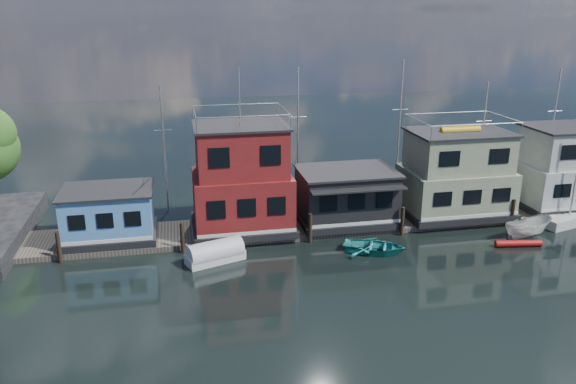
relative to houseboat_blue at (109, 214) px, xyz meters
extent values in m
plane|color=black|center=(18.00, -12.00, -2.21)|extent=(160.00, 160.00, 0.00)
cube|color=#595147|center=(18.00, 0.00, -2.01)|extent=(48.00, 5.00, 0.40)
cube|color=black|center=(0.00, 0.00, -1.56)|extent=(6.40, 4.90, 0.50)
cube|color=#5693DA|center=(0.00, 0.00, 0.19)|extent=(6.00, 4.50, 3.00)
cube|color=black|center=(0.00, 0.00, 1.77)|extent=(6.30, 4.80, 0.16)
cube|color=black|center=(9.50, 0.00, -1.56)|extent=(7.40, 5.90, 0.50)
cube|color=maroon|center=(9.50, 0.00, 0.57)|extent=(7.00, 5.50, 3.74)
cube|color=maroon|center=(9.50, 0.00, 4.17)|extent=(6.30, 4.95, 3.46)
cube|color=black|center=(9.50, 0.00, 5.97)|extent=(6.65, 5.23, 0.16)
cylinder|color=silver|center=(9.50, 0.00, 8.05)|extent=(0.08, 0.08, 4.00)
cube|color=black|center=(17.50, 0.00, -1.56)|extent=(7.40, 5.40, 0.50)
cube|color=black|center=(17.50, 0.00, 0.39)|extent=(7.00, 5.00, 3.40)
cube|color=black|center=(17.50, 0.00, 2.17)|extent=(7.30, 5.30, 0.16)
cube|color=black|center=(17.50, -2.80, 1.58)|extent=(7.00, 1.20, 0.12)
cube|color=black|center=(26.50, 0.00, -1.56)|extent=(8.40, 5.90, 0.50)
cube|color=gray|center=(26.50, 0.00, 0.25)|extent=(8.00, 5.50, 3.12)
cube|color=gray|center=(26.50, 0.00, 3.25)|extent=(7.20, 4.95, 2.88)
cube|color=black|center=(26.50, 0.00, 4.77)|extent=(7.60, 5.23, 0.16)
cylinder|color=#F3AB18|center=(26.50, 0.00, 4.94)|extent=(3.20, 0.56, 0.56)
cube|color=black|center=(36.50, 0.00, -1.56)|extent=(8.40, 5.90, 0.50)
cube|color=silver|center=(36.50, 0.00, 0.25)|extent=(8.00, 5.50, 3.12)
cube|color=silver|center=(36.50, 0.00, 3.25)|extent=(7.20, 4.95, 2.88)
cube|color=black|center=(36.50, 0.00, 4.77)|extent=(7.60, 5.23, 0.16)
cylinder|color=#2D2116|center=(-3.00, -2.80, -1.11)|extent=(0.28, 0.28, 2.20)
cylinder|color=#2D2116|center=(5.00, -2.80, -1.11)|extent=(0.28, 0.28, 2.20)
cylinder|color=#2D2116|center=(14.00, -2.80, -1.11)|extent=(0.28, 0.28, 2.20)
cylinder|color=#2D2116|center=(21.00, -2.80, -1.11)|extent=(0.28, 0.28, 2.20)
cylinder|color=#2D2116|center=(30.00, -2.80, -1.11)|extent=(0.28, 0.28, 2.20)
cylinder|color=silver|center=(4.00, 6.00, 3.04)|extent=(0.16, 0.16, 10.50)
cylinder|color=silver|center=(4.00, 6.00, 4.62)|extent=(1.40, 0.06, 0.06)
cylinder|color=silver|center=(15.00, 6.00, 3.54)|extent=(0.16, 0.16, 11.50)
cylinder|color=silver|center=(15.00, 6.00, 5.27)|extent=(1.40, 0.06, 0.06)
cylinder|color=silver|center=(24.00, 6.00, 3.79)|extent=(0.16, 0.16, 12.00)
cylinder|color=silver|center=(24.00, 6.00, 5.59)|extent=(1.40, 0.06, 0.06)
cylinder|color=silver|center=(32.00, 6.00, 2.79)|extent=(0.16, 0.16, 10.00)
cylinder|color=silver|center=(32.00, 6.00, 4.29)|extent=(1.40, 0.06, 0.06)
cylinder|color=silver|center=(39.00, 6.00, 3.29)|extent=(0.16, 0.16, 11.00)
cylinder|color=silver|center=(39.00, 6.00, 4.94)|extent=(1.40, 0.06, 0.06)
imported|color=silver|center=(29.78, -5.15, -1.43)|extent=(4.23, 2.20, 1.56)
cube|color=silver|center=(34.67, -3.26, -1.82)|extent=(5.21, 2.93, 0.77)
cube|color=silver|center=(34.67, -3.26, -0.12)|extent=(0.47, 1.49, 0.05)
cylinder|color=#AC1312|center=(28.28, -6.43, -1.96)|extent=(3.32, 0.98, 0.48)
cube|color=silver|center=(7.07, -4.64, -1.88)|extent=(4.13, 2.66, 0.64)
cylinder|color=silver|center=(7.07, -4.64, -1.52)|extent=(3.99, 2.69, 1.56)
imported|color=teal|center=(17.94, -5.36, -1.76)|extent=(5.16, 4.57, 0.88)
camera|label=1|loc=(5.07, -39.01, 13.84)|focal=35.00mm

